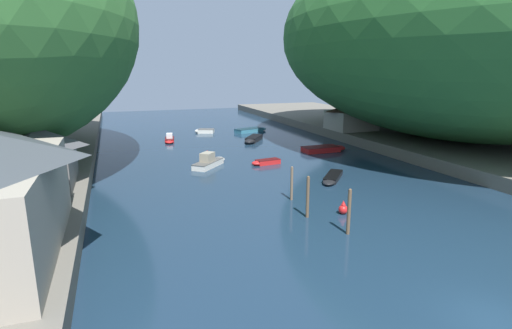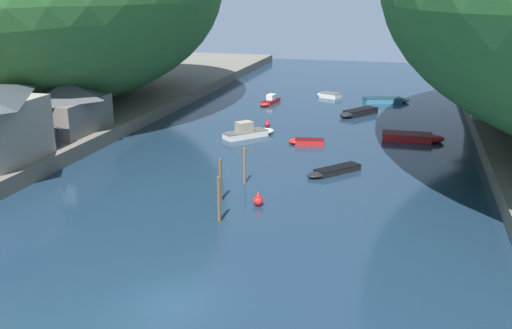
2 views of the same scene
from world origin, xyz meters
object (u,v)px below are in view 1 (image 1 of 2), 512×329
Objects in this scene: channel_buoy_far at (343,209)px; right_bank_cottage at (351,116)px; person_on_quay at (63,188)px; person_by_boathouse at (34,219)px; boat_navy_launch at (170,139)px; boathouse_shed at (36,156)px; boat_red_skiff at (210,162)px; boat_small_dinghy at (253,139)px; boat_open_rowboat at (265,162)px; boat_near_quay at (252,130)px; channel_buoy_near at (207,154)px; boat_mid_channel at (326,149)px; boat_yellow_tender at (204,131)px; boat_far_upstream at (332,178)px.

right_bank_cottage is at bearing 56.46° from channel_buoy_far.
person_on_quay and person_by_boathouse have the same top height.
person_on_quay reaches higher than boat_navy_launch.
boathouse_shed is 4.87× the size of person_by_boathouse.
boat_red_skiff is 5.05× the size of channel_buoy_far.
right_bank_cottage is 1.23× the size of boat_small_dinghy.
channel_buoy_far is (-0.19, -16.49, 0.14)m from boat_open_rowboat.
right_bank_cottage is 1.09× the size of boat_near_quay.
right_bank_cottage is 4.01× the size of person_on_quay.
boat_red_skiff is 5.95× the size of channel_buoy_near.
person_on_quay is at bearing 82.23° from boat_small_dinghy.
boat_mid_channel is 6.74× the size of channel_buoy_near.
boat_mid_channel is (11.44, -20.39, 0.02)m from boat_yellow_tender.
boat_yellow_tender is at bearing -120.08° from boat_near_quay.
person_by_boathouse is at bearing -123.56° from channel_buoy_near.
boat_small_dinghy is 11.83m from channel_buoy_near.
channel_buoy_far reaches higher than boat_open_rowboat.
boat_far_upstream is 2.74× the size of person_on_quay.
right_bank_cottage is 25.35m from boat_far_upstream.
boat_mid_channel is at bearing 158.42° from boat_small_dinghy.
boat_red_skiff is 1.12× the size of boat_far_upstream.
boat_navy_launch is 1.01× the size of boat_far_upstream.
boathouse_shed reaches higher than channel_buoy_far.
boat_small_dinghy is 33.60m from person_on_quay.
channel_buoy_near is (2.80, -12.29, 0.00)m from boat_navy_launch.
channel_buoy_far is (7.77, -34.59, 0.06)m from boat_navy_launch.
boat_small_dinghy is 3.25× the size of person_by_boathouse.
boat_mid_channel reaches higher than boat_yellow_tender.
channel_buoy_near is (0.68, 4.42, -0.14)m from boat_red_skiff.
right_bank_cottage is 1.45× the size of boat_navy_launch.
boathouse_shed is 4.87× the size of person_on_quay.
boat_mid_channel reaches higher than boat_open_rowboat.
boat_red_skiff is at bearing -167.96° from boat_yellow_tender.
boat_navy_launch reaches higher than boat_small_dinghy.
boat_near_quay is (-12.08, 11.08, -3.05)m from right_bank_cottage.
boat_open_rowboat is 23.92m from boat_near_quay.
boat_near_quay is 1.14× the size of boat_small_dinghy.
channel_buoy_far reaches higher than boat_mid_channel.
channel_buoy_far is 0.61× the size of person_on_quay.
channel_buoy_near reaches higher than boat_far_upstream.
boathouse_shed is 36.60m from boat_yellow_tender.
boathouse_shed is at bearing -143.87° from channel_buoy_near.
boat_mid_channel is 23.01m from channel_buoy_far.
boat_red_skiff is 4.47m from channel_buoy_near.
channel_buoy_far is (-18.84, -28.42, -2.96)m from right_bank_cottage.
boat_far_upstream is 5.30× the size of channel_buoy_near.
channel_buoy_far is at bearing -31.13° from boat_red_skiff.
right_bank_cottage is 6.58× the size of channel_buoy_far.
boathouse_shed is 1.22× the size of right_bank_cottage.
boat_far_upstream is 2.74× the size of person_by_boathouse.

